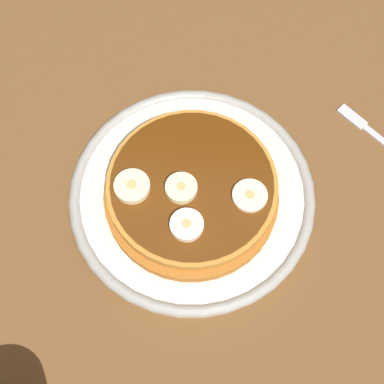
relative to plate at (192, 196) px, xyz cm
name	(u,v)px	position (x,y,z in cm)	size (l,w,h in cm)	color
ground_plane	(192,205)	(0.00, 0.00, -2.65)	(140.00, 140.00, 3.00)	brown
plate	(192,196)	(0.00, 0.00, 0.00)	(25.12, 25.12, 2.12)	silver
pancake_stack	(189,193)	(-0.27, -0.50, 1.84)	(17.41, 17.41, 2.49)	#AA6222
banana_slice_0	(181,188)	(-0.95, -0.84, 3.43)	(3.13, 3.13, 1.02)	beige
banana_slice_1	(132,187)	(-5.68, -1.18, 3.44)	(3.51, 3.51, 1.05)	#F8E8B3
banana_slice_2	(188,225)	(0.13, -4.54, 3.41)	(3.21, 3.21, 0.99)	#F9EDC5
banana_slice_3	(250,196)	(5.67, -0.85, 3.26)	(3.43, 3.43, 0.70)	#FEE7BE
fork	(380,138)	(19.72, 9.40, -0.90)	(10.57, 9.13, 0.50)	silver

